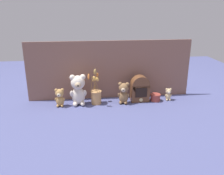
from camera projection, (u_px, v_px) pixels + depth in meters
ground_plane at (112, 104)px, 2.25m from camera, size 4.00×4.00×0.00m
backdrop_wall at (110, 70)px, 2.32m from camera, size 1.60×0.02×0.57m
teddy_bear_large at (78, 89)px, 2.18m from camera, size 0.16×0.15×0.29m
teddy_bear_medium at (124, 92)px, 2.23m from camera, size 0.12×0.11×0.21m
teddy_bear_small at (60, 97)px, 2.17m from camera, size 0.09×0.09×0.17m
teddy_bear_tiny at (168, 94)px, 2.32m from camera, size 0.07×0.06×0.12m
flower_vase at (96, 94)px, 2.23m from camera, size 0.13×0.16×0.33m
vintage_radio at (140, 89)px, 2.28m from camera, size 0.18×0.11×0.25m
decorative_tin_tall at (155, 97)px, 2.31m from camera, size 0.10×0.10×0.07m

